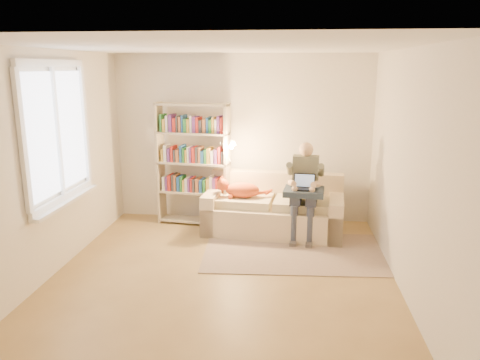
# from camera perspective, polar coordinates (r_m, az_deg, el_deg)

# --- Properties ---
(floor) EXTENTS (4.50, 4.50, 0.00)m
(floor) POSITION_cam_1_polar(r_m,az_deg,el_deg) (5.58, -2.19, -11.82)
(floor) COLOR olive
(floor) RESTS_ON ground
(ceiling) EXTENTS (4.00, 4.50, 0.02)m
(ceiling) POSITION_cam_1_polar(r_m,az_deg,el_deg) (5.05, -2.47, 15.91)
(ceiling) COLOR white
(ceiling) RESTS_ON wall_back
(wall_left) EXTENTS (0.02, 4.50, 2.60)m
(wall_left) POSITION_cam_1_polar(r_m,az_deg,el_deg) (5.80, -22.28, 1.69)
(wall_left) COLOR silver
(wall_left) RESTS_ON floor
(wall_right) EXTENTS (0.02, 4.50, 2.60)m
(wall_right) POSITION_cam_1_polar(r_m,az_deg,el_deg) (5.26, 19.79, 0.75)
(wall_right) COLOR silver
(wall_right) RESTS_ON floor
(wall_back) EXTENTS (4.00, 0.02, 2.60)m
(wall_back) POSITION_cam_1_polar(r_m,az_deg,el_deg) (7.36, 0.25, 5.06)
(wall_back) COLOR silver
(wall_back) RESTS_ON floor
(wall_front) EXTENTS (4.00, 0.02, 2.60)m
(wall_front) POSITION_cam_1_polar(r_m,az_deg,el_deg) (3.04, -8.60, -7.72)
(wall_front) COLOR silver
(wall_front) RESTS_ON floor
(window) EXTENTS (0.12, 1.52, 1.69)m
(window) POSITION_cam_1_polar(r_m,az_deg,el_deg) (5.93, -21.00, 2.79)
(window) COLOR white
(window) RESTS_ON wall_left
(sofa) EXTENTS (2.07, 1.08, 0.85)m
(sofa) POSITION_cam_1_polar(r_m,az_deg,el_deg) (6.96, 4.14, -3.87)
(sofa) COLOR beige
(sofa) RESTS_ON floor
(person) EXTENTS (0.41, 0.61, 1.37)m
(person) POSITION_cam_1_polar(r_m,az_deg,el_deg) (6.64, 7.88, -0.60)
(person) COLOR #6A6D58
(person) RESTS_ON sofa
(cat) EXTENTS (0.76, 0.31, 0.27)m
(cat) POSITION_cam_1_polar(r_m,az_deg,el_deg) (6.81, -0.04, -1.14)
(cat) COLOR orange
(cat) RESTS_ON sofa
(blanket) EXTENTS (0.59, 0.50, 0.08)m
(blanket) POSITION_cam_1_polar(r_m,az_deg,el_deg) (6.55, 7.44, -1.39)
(blanket) COLOR #23303E
(blanket) RESTS_ON person
(laptop) EXTENTS (0.32, 0.27, 0.26)m
(laptop) POSITION_cam_1_polar(r_m,az_deg,el_deg) (6.54, 7.47, -0.59)
(laptop) COLOR black
(laptop) RESTS_ON blanket
(bookshelf) EXTENTS (1.25, 0.49, 1.89)m
(bookshelf) POSITION_cam_1_polar(r_m,az_deg,el_deg) (7.17, -5.71, 2.67)
(bookshelf) COLOR #BFB190
(bookshelf) RESTS_ON floor
(rug) EXTENTS (2.49, 1.56, 0.01)m
(rug) POSITION_cam_1_polar(r_m,az_deg,el_deg) (6.31, 6.85, -8.74)
(rug) COLOR gray
(rug) RESTS_ON floor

